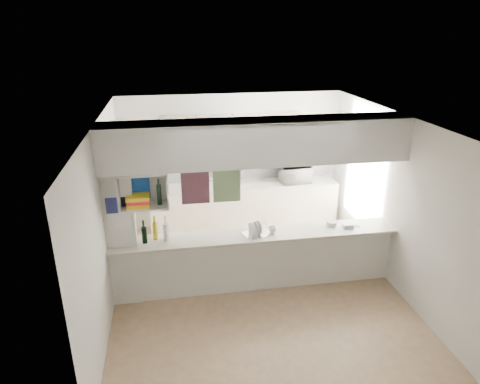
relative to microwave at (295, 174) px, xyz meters
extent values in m
plane|color=#8D6B52|center=(-1.20, -2.08, -1.08)|extent=(4.80, 4.80, 0.00)
plane|color=white|center=(-1.20, -2.08, 1.52)|extent=(4.80, 4.80, 0.00)
plane|color=silver|center=(-1.20, 0.32, 0.22)|extent=(4.20, 0.00, 4.20)
plane|color=silver|center=(-3.30, -2.08, 0.22)|extent=(0.00, 4.80, 4.80)
plane|color=silver|center=(0.90, -2.08, 0.22)|extent=(0.00, 4.80, 4.80)
cube|color=silver|center=(-1.20, -2.08, -0.64)|extent=(4.20, 0.15, 0.88)
cube|color=beige|center=(-1.20, -2.08, -0.18)|extent=(4.20, 0.50, 0.04)
cube|color=white|center=(-1.20, -2.08, 1.22)|extent=(4.20, 0.50, 0.60)
cube|color=silver|center=(-3.10, -2.08, 0.22)|extent=(0.40, 0.18, 2.60)
cube|color=#191E4C|center=(-3.10, -2.17, 0.47)|extent=(0.30, 0.01, 0.22)
cube|color=white|center=(-3.10, -2.17, 0.24)|extent=(0.30, 0.01, 0.24)
cube|color=black|center=(-2.05, -1.86, 0.60)|extent=(0.40, 0.02, 0.62)
cube|color=#1C6F7F|center=(-1.60, -1.86, 0.60)|extent=(0.40, 0.02, 0.62)
cube|color=white|center=(-2.75, -2.18, 0.43)|extent=(0.65, 0.35, 0.02)
cube|color=white|center=(-2.75, -2.18, 0.91)|extent=(0.65, 0.35, 0.02)
cube|color=white|center=(-2.75, -2.02, 0.67)|extent=(0.65, 0.02, 0.50)
cube|color=white|center=(-3.06, -2.18, 0.67)|extent=(0.02, 0.35, 0.50)
cube|color=white|center=(-2.43, -2.18, 0.67)|extent=(0.02, 0.35, 0.50)
cube|color=gold|center=(-2.83, -2.18, 0.47)|extent=(0.30, 0.24, 0.05)
cube|color=red|center=(-2.83, -2.18, 0.52)|extent=(0.28, 0.22, 0.05)
cube|color=gold|center=(-2.83, -2.18, 0.57)|extent=(0.30, 0.24, 0.05)
cube|color=navy|center=(-2.80, -2.05, 0.67)|extent=(0.26, 0.02, 0.34)
cylinder|color=black|center=(-2.55, -2.18, 0.59)|extent=(0.06, 0.06, 0.28)
cube|color=beige|center=(-1.00, 0.02, -0.63)|extent=(3.60, 0.60, 0.90)
cube|color=beige|center=(-1.00, 0.02, -0.17)|extent=(3.60, 0.63, 0.03)
cube|color=silver|center=(-1.00, 0.31, 0.14)|extent=(3.60, 0.03, 0.60)
cube|color=beige|center=(-1.20, 0.15, 0.80)|extent=(2.62, 0.34, 0.72)
cube|color=white|center=(-0.45, 0.08, 0.40)|extent=(0.60, 0.46, 0.12)
cube|color=silver|center=(-0.45, -0.15, 0.37)|extent=(0.60, 0.02, 0.05)
imported|color=white|center=(0.00, 0.00, 0.00)|extent=(0.60, 0.43, 0.32)
imported|color=navy|center=(0.00, 0.01, 0.19)|extent=(0.22, 0.22, 0.06)
cube|color=silver|center=(-1.18, -2.09, -0.15)|extent=(0.47, 0.41, 0.01)
cylinder|color=white|center=(-1.28, -2.12, -0.04)|extent=(0.07, 0.19, 0.20)
cylinder|color=white|center=(-1.22, -2.10, -0.04)|extent=(0.07, 0.19, 0.20)
cylinder|color=white|center=(-1.16, -2.09, -0.04)|extent=(0.07, 0.19, 0.20)
imported|color=white|center=(-0.97, -2.10, -0.10)|extent=(0.12, 0.12, 0.09)
cylinder|color=black|center=(-2.79, -2.08, -0.04)|extent=(0.08, 0.08, 0.24)
cylinder|color=black|center=(-2.79, -2.08, 0.13)|extent=(0.03, 0.03, 0.11)
cylinder|color=olive|center=(-2.64, -2.00, -0.03)|extent=(0.08, 0.08, 0.25)
cylinder|color=olive|center=(-2.64, -2.00, 0.15)|extent=(0.03, 0.03, 0.11)
cylinder|color=silver|center=(-2.49, -2.08, -0.02)|extent=(0.08, 0.08, 0.27)
cylinder|color=silver|center=(-2.49, -2.08, 0.16)|extent=(0.03, 0.03, 0.11)
cylinder|color=silver|center=(-0.02, -2.01, -0.12)|extent=(0.15, 0.15, 0.08)
cube|color=silver|center=(0.20, -2.11, -0.13)|extent=(0.15, 0.11, 0.07)
cube|color=black|center=(0.33, -2.08, -0.15)|extent=(0.14, 0.07, 0.01)
cylinder|color=black|center=(-1.38, 0.07, -0.09)|extent=(0.10, 0.10, 0.14)
cube|color=#51391B|center=(-1.12, 0.10, -0.06)|extent=(0.11, 0.10, 0.19)
camera|label=1|loc=(-2.38, -7.55, 2.68)|focal=32.00mm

